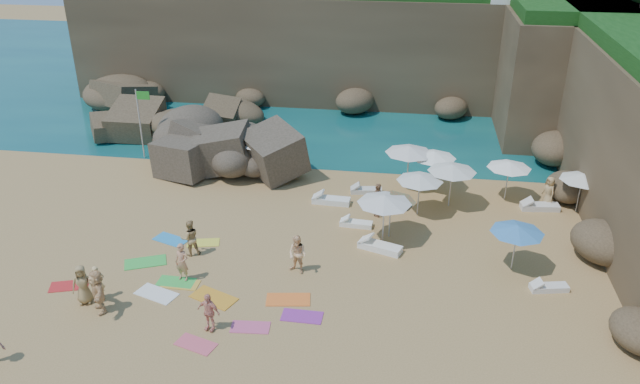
# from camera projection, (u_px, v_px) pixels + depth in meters

# --- Properties ---
(ground) EXTENTS (120.00, 120.00, 0.00)m
(ground) POSITION_uv_depth(u_px,v_px,m) (267.00, 257.00, 28.42)
(ground) COLOR tan
(ground) RESTS_ON ground
(seawater) EXTENTS (120.00, 120.00, 0.00)m
(seawater) POSITION_uv_depth(u_px,v_px,m) (342.00, 77.00, 55.02)
(seawater) COLOR #0C4751
(seawater) RESTS_ON ground
(cliff_back) EXTENTS (44.00, 8.00, 8.00)m
(cliff_back) POSITION_uv_depth(u_px,v_px,m) (361.00, 45.00, 48.56)
(cliff_back) COLOR brown
(cliff_back) RESTS_ON ground
(cliff_corner) EXTENTS (10.00, 12.00, 8.00)m
(cliff_corner) POSITION_uv_depth(u_px,v_px,m) (576.00, 70.00, 42.16)
(cliff_corner) COLOR brown
(cliff_corner) RESTS_ON ground
(rock_promontory) EXTENTS (12.00, 7.00, 2.00)m
(rock_promontory) POSITION_uv_depth(u_px,v_px,m) (165.00, 125.00, 44.05)
(rock_promontory) COLOR brown
(rock_promontory) RESTS_ON ground
(marina_masts) EXTENTS (3.10, 0.10, 6.00)m
(marina_masts) POSITION_uv_depth(u_px,v_px,m) (160.00, 37.00, 55.86)
(marina_masts) COLOR white
(marina_masts) RESTS_ON ground
(rock_outcrop) EXTENTS (9.13, 8.08, 3.02)m
(rock_outcrop) POSITION_uv_depth(u_px,v_px,m) (223.00, 167.00, 37.55)
(rock_outcrop) COLOR brown
(rock_outcrop) RESTS_ON ground
(flag_pole) EXTENTS (0.86, 0.09, 4.39)m
(flag_pole) POSITION_uv_depth(u_px,v_px,m) (141.00, 115.00, 37.54)
(flag_pole) COLOR silver
(flag_pole) RESTS_ON ground
(parasol_0) EXTENTS (2.57, 2.57, 2.43)m
(parasol_0) POSITION_uv_depth(u_px,v_px,m) (265.00, 141.00, 35.30)
(parasol_0) COLOR silver
(parasol_0) RESTS_ON ground
(parasol_1) EXTENTS (2.43, 2.43, 2.30)m
(parasol_1) POSITION_uv_depth(u_px,v_px,m) (434.00, 155.00, 33.79)
(parasol_1) COLOR silver
(parasol_1) RESTS_ON ground
(parasol_2) EXTENTS (2.37, 2.37, 2.24)m
(parasol_2) POSITION_uv_depth(u_px,v_px,m) (420.00, 178.00, 31.27)
(parasol_2) COLOR silver
(parasol_2) RESTS_ON ground
(parasol_3) EXTENTS (2.63, 2.63, 2.49)m
(parasol_3) POSITION_uv_depth(u_px,v_px,m) (409.00, 150.00, 34.00)
(parasol_3) COLOR silver
(parasol_3) RESTS_ON ground
(parasol_4) EXTENTS (2.27, 2.27, 2.15)m
(parasol_4) POSITION_uv_depth(u_px,v_px,m) (583.00, 177.00, 31.55)
(parasol_4) COLOR silver
(parasol_4) RESTS_ON ground
(parasol_6) EXTENTS (2.39, 2.39, 2.26)m
(parasol_6) POSITION_uv_depth(u_px,v_px,m) (391.00, 198.00, 29.19)
(parasol_6) COLOR silver
(parasol_6) RESTS_ON ground
(parasol_7) EXTENTS (2.32, 2.32, 2.20)m
(parasol_7) POSITION_uv_depth(u_px,v_px,m) (509.00, 165.00, 32.79)
(parasol_7) COLOR silver
(parasol_7) RESTS_ON ground
(parasol_8) EXTENTS (2.53, 2.53, 2.39)m
(parasol_8) POSITION_uv_depth(u_px,v_px,m) (452.00, 168.00, 31.99)
(parasol_8) COLOR silver
(parasol_8) RESTS_ON ground
(parasol_10) EXTENTS (2.32, 2.32, 2.19)m
(parasol_10) POSITION_uv_depth(u_px,v_px,m) (518.00, 229.00, 26.69)
(parasol_10) COLOR silver
(parasol_10) RESTS_ON ground
(parasol_11) EXTENTS (2.56, 2.56, 2.42)m
(parasol_11) POSITION_uv_depth(u_px,v_px,m) (385.00, 199.00, 28.74)
(parasol_11) COLOR silver
(parasol_11) RESTS_ON ground
(lounger_0) EXTENTS (2.04, 0.77, 0.31)m
(lounger_0) POSITION_uv_depth(u_px,v_px,m) (331.00, 201.00, 33.18)
(lounger_0) COLOR white
(lounger_0) RESTS_ON ground
(lounger_1) EXTENTS (1.78, 0.80, 0.27)m
(lounger_1) POSITION_uv_depth(u_px,v_px,m) (366.00, 190.00, 34.32)
(lounger_1) COLOR silver
(lounger_1) RESTS_ON ground
(lounger_2) EXTENTS (2.01, 0.85, 0.30)m
(lounger_2) POSITION_uv_depth(u_px,v_px,m) (540.00, 207.00, 32.54)
(lounger_2) COLOR silver
(lounger_2) RESTS_ON ground
(lounger_3) EXTENTS (1.64, 0.65, 0.25)m
(lounger_3) POSITION_uv_depth(u_px,v_px,m) (356.00, 224.00, 30.96)
(lounger_3) COLOR white
(lounger_3) RESTS_ON ground
(lounger_4) EXTENTS (2.14, 1.30, 0.32)m
(lounger_4) POSITION_uv_depth(u_px,v_px,m) (380.00, 247.00, 28.92)
(lounger_4) COLOR white
(lounger_4) RESTS_ON ground
(lounger_5) EXTENTS (1.64, 0.83, 0.24)m
(lounger_5) POSITION_uv_depth(u_px,v_px,m) (549.00, 288.00, 26.06)
(lounger_5) COLOR white
(lounger_5) RESTS_ON ground
(towel_1) EXTENTS (1.66, 1.17, 0.03)m
(towel_1) POSITION_uv_depth(u_px,v_px,m) (196.00, 344.00, 23.02)
(towel_1) COLOR #D75366
(towel_1) RESTS_ON ground
(towel_2) EXTENTS (2.12, 1.61, 0.03)m
(towel_2) POSITION_uv_depth(u_px,v_px,m) (214.00, 298.00, 25.61)
(towel_2) COLOR orange
(towel_2) RESTS_ON ground
(towel_3) EXTENTS (2.04, 1.56, 0.03)m
(towel_3) POSITION_uv_depth(u_px,v_px,m) (145.00, 262.00, 28.01)
(towel_3) COLOR green
(towel_3) RESTS_ON ground
(towel_4) EXTENTS (1.57, 0.80, 0.03)m
(towel_4) POSITION_uv_depth(u_px,v_px,m) (181.00, 284.00, 26.49)
(towel_4) COLOR gold
(towel_4) RESTS_ON ground
(towel_5) EXTENTS (1.95, 1.41, 0.03)m
(towel_5) POSITION_uv_depth(u_px,v_px,m) (156.00, 294.00, 25.85)
(towel_5) COLOR white
(towel_5) RESTS_ON ground
(towel_6) EXTENTS (1.63, 0.83, 0.03)m
(towel_6) POSITION_uv_depth(u_px,v_px,m) (302.00, 316.00, 24.51)
(towel_6) COLOR purple
(towel_6) RESTS_ON ground
(towel_7) EXTENTS (1.75, 1.24, 0.03)m
(towel_7) POSITION_uv_depth(u_px,v_px,m) (69.00, 286.00, 26.38)
(towel_7) COLOR red
(towel_7) RESTS_ON ground
(towel_8) EXTENTS (1.83, 1.34, 0.03)m
(towel_8) POSITION_uv_depth(u_px,v_px,m) (171.00, 240.00, 29.80)
(towel_8) COLOR #288ED6
(towel_8) RESTS_ON ground
(towel_9) EXTENTS (1.55, 0.87, 0.03)m
(towel_9) POSITION_uv_depth(u_px,v_px,m) (250.00, 327.00, 23.91)
(towel_9) COLOR #CD4F7C
(towel_9) RESTS_ON ground
(towel_10) EXTENTS (1.91, 1.16, 0.03)m
(towel_10) POSITION_uv_depth(u_px,v_px,m) (288.00, 299.00, 25.50)
(towel_10) COLOR orange
(towel_10) RESTS_ON ground
(towel_11) EXTENTS (1.61, 0.83, 0.03)m
(towel_11) POSITION_uv_depth(u_px,v_px,m) (176.00, 282.00, 26.63)
(towel_11) COLOR green
(towel_11) RESTS_ON ground
(towel_12) EXTENTS (1.63, 1.07, 0.03)m
(towel_12) POSITION_uv_depth(u_px,v_px,m) (203.00, 243.00, 29.55)
(towel_12) COLOR yellow
(towel_12) RESTS_ON ground
(person_stand_0) EXTENTS (0.65, 0.62, 1.49)m
(person_stand_0) POSITION_uv_depth(u_px,v_px,m) (98.00, 283.00, 25.29)
(person_stand_0) COLOR #DDB774
(person_stand_0) RESTS_ON ground
(person_stand_1) EXTENTS (1.07, 1.01, 1.75)m
(person_stand_1) POSITION_uv_depth(u_px,v_px,m) (190.00, 238.00, 28.26)
(person_stand_1) COLOR tan
(person_stand_1) RESTS_ON ground
(person_stand_2) EXTENTS (1.08, 1.24, 1.82)m
(person_stand_2) POSITION_uv_depth(u_px,v_px,m) (265.00, 143.00, 38.46)
(person_stand_2) COLOR #EEBA87
(person_stand_2) RESTS_ON ground
(person_stand_3) EXTENTS (0.85, 1.13, 1.79)m
(person_stand_3) POSITION_uv_depth(u_px,v_px,m) (377.00, 200.00, 31.62)
(person_stand_3) COLOR #946B4A
(person_stand_3) RESTS_ON ground
(person_stand_4) EXTENTS (0.75, 0.92, 1.65)m
(person_stand_4) POSITION_uv_depth(u_px,v_px,m) (549.00, 191.00, 32.65)
(person_stand_4) COLOR tan
(person_stand_4) RESTS_ON ground
(person_stand_5) EXTENTS (1.74, 1.05, 1.81)m
(person_stand_5) POSITION_uv_depth(u_px,v_px,m) (221.00, 144.00, 38.40)
(person_stand_5) COLOR #A98354
(person_stand_5) RESTS_ON ground
(person_lie_1) EXTENTS (1.29, 1.77, 0.39)m
(person_lie_1) POSITION_uv_depth(u_px,v_px,m) (210.00, 325.00, 23.72)
(person_lie_1) COLOR #ED9C87
(person_lie_1) RESTS_ON ground
(person_lie_2) EXTENTS (1.36, 1.88, 0.45)m
(person_lie_2) POSITION_uv_depth(u_px,v_px,m) (85.00, 298.00, 25.24)
(person_lie_2) COLOR #9E814F
(person_lie_2) RESTS_ON ground
(person_lie_3) EXTENTS (2.51, 2.48, 0.49)m
(person_lie_3) POSITION_uv_depth(u_px,v_px,m) (100.00, 306.00, 24.73)
(person_lie_3) COLOR #E0AE75
(person_lie_3) RESTS_ON ground
(person_lie_4) EXTENTS (1.01, 1.82, 0.41)m
(person_lie_4) POSITION_uv_depth(u_px,v_px,m) (184.00, 276.00, 26.70)
(person_lie_4) COLOR tan
(person_lie_4) RESTS_ON ground
(person_lie_5) EXTENTS (1.50, 1.96, 0.67)m
(person_lie_5) POSITION_uv_depth(u_px,v_px,m) (298.00, 266.00, 27.17)
(person_lie_5) COLOR #F9C48D
(person_lie_5) RESTS_ON ground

